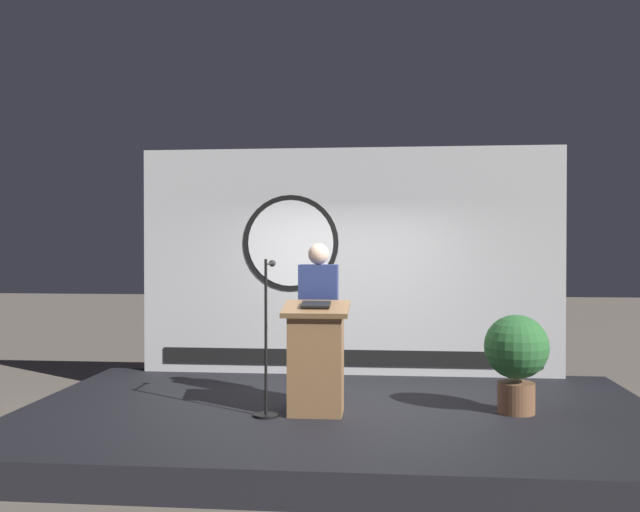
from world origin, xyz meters
The scene contains 7 objects.
ground_plane centered at (0.00, 0.00, 0.00)m, with size 40.00×40.00×0.00m, color #6B6056.
stage_platform centered at (0.00, 0.00, 0.15)m, with size 6.40×4.00×0.30m, color black.
banner_display centered at (-0.02, 1.85, 1.73)m, with size 5.34×0.12×2.88m.
podium centered at (-0.21, -0.27, 0.84)m, with size 0.64×0.50×1.10m.
speaker_person centered at (-0.23, 0.21, 1.15)m, with size 0.40×0.26×1.66m.
microphone_stand centered at (-0.67, -0.37, 0.83)m, with size 0.24×0.53×1.51m.
potted_plant centered at (1.74, -0.05, 0.88)m, with size 0.63×0.63×0.96m.
Camera 1 is at (0.48, -6.98, 1.94)m, focal length 39.07 mm.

